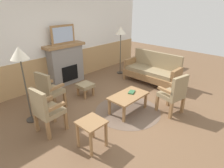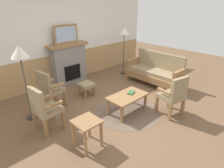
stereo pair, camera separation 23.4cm
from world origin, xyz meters
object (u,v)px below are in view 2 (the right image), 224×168
(coffee_table, at_px, (127,97))
(armchair_by_window_left, at_px, (49,88))
(armchair_front_left, at_px, (174,94))
(fireplace, at_px, (69,63))
(framed_picture, at_px, (66,34))
(book_on_table, at_px, (131,92))
(footstool, at_px, (86,86))
(floor_lamp_by_chairs, at_px, (20,57))
(couch, at_px, (155,72))
(armchair_near_fireplace, at_px, (44,107))
(side_table, at_px, (87,126))
(floor_lamp_by_couch, at_px, (124,34))

(coffee_table, xyz_separation_m, armchair_by_window_left, (-1.23, 1.46, 0.15))
(armchair_by_window_left, distance_m, armchair_front_left, 2.95)
(fireplace, xyz_separation_m, armchair_by_window_left, (-1.25, -1.09, -0.11))
(framed_picture, distance_m, book_on_table, 2.76)
(fireplace, height_order, framed_picture, framed_picture)
(footstool, xyz_separation_m, floor_lamp_by_chairs, (-1.63, -0.06, 1.17))
(couch, height_order, armchair_near_fireplace, same)
(framed_picture, xyz_separation_m, floor_lamp_by_chairs, (-1.81, -1.21, -0.11))
(side_table, bearing_deg, armchair_by_window_left, 83.86)
(armchair_front_left, bearing_deg, coffee_table, 128.56)
(armchair_near_fireplace, relative_size, armchair_by_window_left, 1.00)
(framed_picture, relative_size, side_table, 1.45)
(footstool, relative_size, armchair_near_fireplace, 0.41)
(armchair_front_left, relative_size, side_table, 1.78)
(framed_picture, distance_m, side_table, 3.38)
(armchair_front_left, bearing_deg, fireplace, 100.51)
(armchair_front_left, relative_size, floor_lamp_by_chairs, 0.58)
(footstool, height_order, floor_lamp_by_couch, floor_lamp_by_couch)
(book_on_table, relative_size, floor_lamp_by_couch, 0.12)
(couch, height_order, floor_lamp_by_chairs, floor_lamp_by_chairs)
(book_on_table, height_order, floor_lamp_by_couch, floor_lamp_by_couch)
(fireplace, height_order, armchair_front_left, fireplace)
(framed_picture, xyz_separation_m, armchair_near_fireplace, (-1.76, -1.87, -1.02))
(armchair_front_left, height_order, side_table, armchair_front_left)
(armchair_near_fireplace, relative_size, side_table, 1.78)
(fireplace, height_order, armchair_by_window_left, fireplace)
(armchair_near_fireplace, xyz_separation_m, side_table, (0.32, -0.98, -0.10))
(book_on_table, relative_size, footstool, 0.52)
(couch, height_order, coffee_table, couch)
(couch, xyz_separation_m, floor_lamp_by_chairs, (-3.70, 0.80, 1.05))
(armchair_near_fireplace, xyz_separation_m, floor_lamp_by_chairs, (-0.05, 0.66, 0.91))
(couch, relative_size, book_on_table, 8.69)
(fireplace, height_order, floor_lamp_by_couch, floor_lamp_by_couch)
(framed_picture, xyz_separation_m, floor_lamp_by_couch, (1.88, -0.66, -0.11))
(coffee_table, distance_m, armchair_near_fireplace, 1.87)
(coffee_table, xyz_separation_m, footstool, (-0.16, 1.40, -0.10))
(framed_picture, relative_size, armchair_near_fireplace, 0.82)
(coffee_table, bearing_deg, armchair_near_fireplace, 158.44)
(armchair_by_window_left, bearing_deg, side_table, -96.14)
(couch, distance_m, armchair_by_window_left, 3.28)
(couch, height_order, floor_lamp_by_couch, floor_lamp_by_couch)
(floor_lamp_by_chairs, bearing_deg, armchair_near_fireplace, -85.51)
(side_table, distance_m, floor_lamp_by_couch, 4.10)
(footstool, height_order, armchair_near_fireplace, armchair_near_fireplace)
(armchair_by_window_left, height_order, floor_lamp_by_chairs, floor_lamp_by_chairs)
(floor_lamp_by_chairs, bearing_deg, couch, -12.15)
(couch, relative_size, coffee_table, 1.88)
(book_on_table, distance_m, armchair_by_window_left, 2.00)
(floor_lamp_by_couch, bearing_deg, book_on_table, -133.04)
(armchair_front_left, xyz_separation_m, side_table, (-2.07, 0.52, -0.10))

